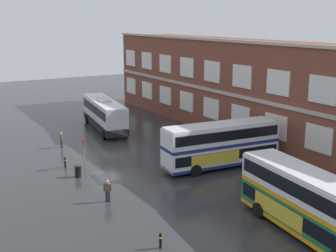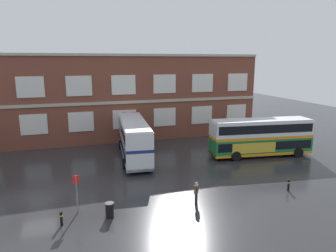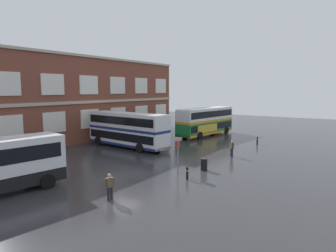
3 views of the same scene
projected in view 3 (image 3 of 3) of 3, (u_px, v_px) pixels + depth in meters
The scene contains 10 objects.
ground_plane at pixel (104, 171), 25.25m from camera, with size 120.00×120.00×0.00m, color #2B2B2D.
brick_terminal_building at pixel (11, 102), 34.51m from camera, with size 52.85×8.19×11.10m.
double_decker_near at pixel (127, 129), 35.49m from camera, with size 3.66×11.20×4.07m.
double_decker_middle at pixel (206, 121), 44.55m from camera, with size 11.23×3.93×4.07m.
waiting_passenger at pixel (110, 186), 18.57m from camera, with size 0.62×0.39×1.70m.
second_passenger at pixel (232, 148), 30.69m from camera, with size 0.45×0.58×1.70m.
bus_stand_flag at pixel (178, 154), 24.48m from camera, with size 0.44×0.10×2.70m.
station_litter_bin at pixel (204, 164), 25.54m from camera, with size 0.60×0.60×1.03m.
safety_bollard_west at pixel (257, 141), 37.28m from camera, with size 0.19×0.19×0.95m.
safety_bollard_east at pixel (187, 173), 22.96m from camera, with size 0.19×0.19×0.95m.
Camera 3 is at (-17.46, -16.14, 6.82)m, focal length 32.41 mm.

